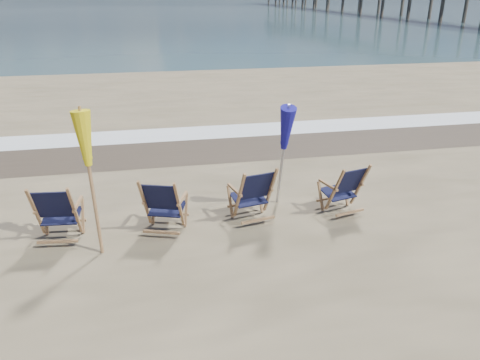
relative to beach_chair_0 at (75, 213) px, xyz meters
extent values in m
plane|color=#38555D|center=(2.81, 125.88, -0.56)|extent=(400.00, 400.00, 0.00)
cube|color=silver|center=(2.81, 6.18, -0.55)|extent=(200.00, 1.40, 0.01)
cube|color=#42362A|center=(2.81, 4.68, -0.55)|extent=(200.00, 2.60, 0.00)
cylinder|color=#986D44|center=(0.37, -0.34, 0.61)|extent=(0.06, 0.06, 2.33)
cone|color=yellow|center=(0.37, -0.34, 1.30)|extent=(0.30, 0.30, 0.85)
cylinder|color=#A5A5AD|center=(3.74, 0.65, 0.52)|extent=(0.06, 0.06, 2.15)
cone|color=navy|center=(3.74, 0.65, 1.12)|extent=(0.30, 0.30, 0.85)
camera|label=1|loc=(1.32, -7.37, 3.45)|focal=35.00mm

